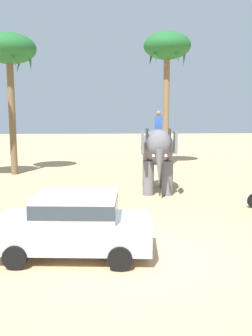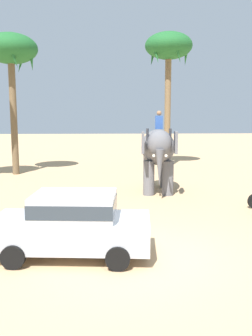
{
  "view_description": "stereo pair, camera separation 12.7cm",
  "coord_description": "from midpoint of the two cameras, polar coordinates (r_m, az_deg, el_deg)",
  "views": [
    {
      "loc": [
        -0.9,
        -9.22,
        3.74
      ],
      "look_at": [
        -0.06,
        5.12,
        1.6
      ],
      "focal_mm": 39.03,
      "sensor_mm": 36.0,
      "label": 1
    },
    {
      "loc": [
        -0.77,
        -9.23,
        3.74
      ],
      "look_at": [
        -0.06,
        5.12,
        1.6
      ],
      "focal_mm": 39.03,
      "sensor_mm": 36.0,
      "label": 2
    }
  ],
  "objects": [
    {
      "name": "palm_tree_near_hut",
      "position": [
        26.07,
        6.81,
        17.76
      ],
      "size": [
        3.2,
        3.2,
        9.19
      ],
      "color": "brown",
      "rests_on": "ground"
    },
    {
      "name": "car_sedan_foreground",
      "position": [
        9.73,
        -7.99,
        -8.4
      ],
      "size": [
        4.23,
        2.14,
        1.7
      ],
      "color": "#B7BABF",
      "rests_on": "ground"
    },
    {
      "name": "elephant_with_mahout",
      "position": [
        17.43,
        5.24,
        2.67
      ],
      "size": [
        1.91,
        3.95,
        3.88
      ],
      "color": "slate",
      "rests_on": "ground"
    },
    {
      "name": "ground_plane",
      "position": [
        9.99,
        2.22,
        -13.52
      ],
      "size": [
        120.0,
        120.0,
        0.0
      ],
      "primitive_type": "plane",
      "color": "tan"
    },
    {
      "name": "palm_tree_left_of_road",
      "position": [
        23.82,
        -17.4,
        16.76
      ],
      "size": [
        3.2,
        3.2,
        8.49
      ],
      "color": "brown",
      "rests_on": "ground"
    }
  ]
}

